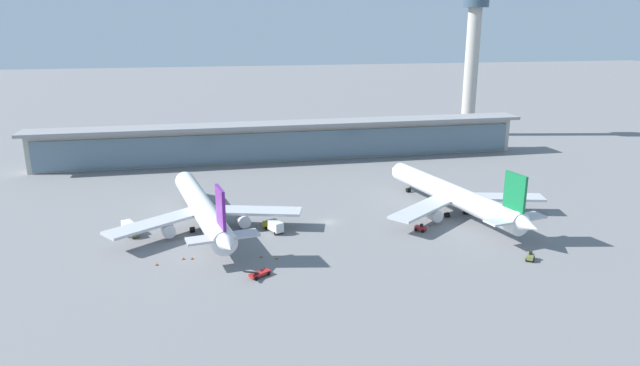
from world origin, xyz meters
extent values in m
plane|color=slate|center=(0.00, 0.00, 0.00)|extent=(1200.00, 1200.00, 0.00)
cylinder|color=white|center=(-33.65, 3.30, 5.57)|extent=(15.42, 55.86, 5.87)
cone|color=white|center=(-38.87, 33.03, 5.57)|extent=(6.58, 6.20, 5.75)
cone|color=white|center=(-28.47, -26.15, 6.16)|extent=(6.32, 7.28, 5.28)
cube|color=black|center=(-38.29, 29.72, 6.60)|extent=(4.76, 3.16, 0.71)
cube|color=#B7BABF|center=(-45.23, -3.93, 4.54)|extent=(24.29, 20.11, 0.71)
cube|color=#B7BABF|center=(-20.30, 0.45, 4.54)|extent=(26.12, 13.22, 0.71)
cylinder|color=silver|center=(-42.13, -3.98, 2.52)|extent=(3.93, 4.75, 3.24)
cylinder|color=silver|center=(-23.19, -0.65, 2.52)|extent=(3.93, 4.75, 3.24)
cube|color=#661E84|center=(-29.35, -21.13, 13.06)|extent=(1.92, 7.10, 9.11)
cube|color=#B7BABF|center=(-29.18, -22.13, 6.45)|extent=(16.73, 7.19, 0.51)
cylinder|color=black|center=(-36.31, -0.25, 0.71)|extent=(1.44, 1.61, 1.42)
cylinder|color=black|center=(-29.93, 0.87, 0.71)|extent=(1.44, 1.61, 1.42)
cylinder|color=black|center=(-37.50, 25.24, 0.71)|extent=(1.44, 1.61, 1.42)
cylinder|color=white|center=(36.01, 0.61, 5.57)|extent=(16.89, 55.73, 5.87)
cone|color=white|center=(29.97, 30.19, 5.57)|extent=(6.70, 6.33, 5.75)
cone|color=white|center=(41.99, -28.69, 6.16)|extent=(6.47, 7.39, 5.28)
cube|color=black|center=(30.64, 26.89, 6.60)|extent=(4.80, 3.26, 0.71)
cube|color=#B7BABF|center=(24.63, -6.93, 4.54)|extent=(24.02, 20.56, 0.71)
cube|color=#B7BABF|center=(49.43, -1.87, 4.54)|extent=(26.13, 12.59, 0.71)
cylinder|color=silver|center=(27.73, -6.91, 2.52)|extent=(4.02, 4.81, 3.24)
cylinder|color=silver|center=(46.58, -3.06, 2.52)|extent=(4.02, 4.81, 3.24)
cube|color=#14703D|center=(40.97, -23.70, 13.06)|extent=(2.11, 7.09, 9.11)
cube|color=#B7BABF|center=(41.18, -24.69, 6.45)|extent=(16.76, 7.61, 0.51)
cylinder|color=black|center=(33.44, -3.02, 0.71)|extent=(1.47, 1.63, 1.42)
cylinder|color=black|center=(39.79, -1.72, 0.71)|extent=(1.47, 1.63, 1.42)
cylinder|color=black|center=(31.56, 22.43, 0.71)|extent=(1.47, 1.63, 1.42)
cube|color=olive|center=(39.51, -34.89, 0.90)|extent=(2.91, 3.13, 0.90)
cube|color=black|center=(39.69, -34.65, 1.70)|extent=(0.98, 0.98, 0.70)
cylinder|color=black|center=(39.46, -36.10, 0.45)|extent=(0.78, 0.88, 0.90)
cylinder|color=black|center=(38.34, -35.22, 0.45)|extent=(0.78, 0.88, 0.90)
cylinder|color=black|center=(40.67, -34.56, 0.45)|extent=(0.78, 0.88, 0.90)
cylinder|color=black|center=(39.55, -33.67, 0.45)|extent=(0.78, 0.88, 0.90)
cube|color=#B21E1E|center=(21.98, -11.87, 0.90)|extent=(3.05, 3.04, 0.90)
cube|color=black|center=(22.20, -12.09, 1.70)|extent=(0.99, 0.99, 0.70)
cylinder|color=black|center=(20.78, -11.69, 0.45)|extent=(0.84, 0.83, 0.90)
cylinder|color=black|center=(21.79, -10.68, 0.45)|extent=(0.84, 0.83, 0.90)
cylinder|color=black|center=(22.18, -13.07, 0.45)|extent=(0.84, 0.83, 0.90)
cylinder|color=black|center=(23.18, -12.06, 0.45)|extent=(0.84, 0.83, 0.90)
cube|color=yellow|center=(-16.77, -1.27, 1.20)|extent=(2.82, 2.56, 1.50)
cube|color=black|center=(-17.08, -0.54, 1.50)|extent=(1.95, 0.92, 0.70)
cube|color=silver|center=(-15.16, -5.05, 1.85)|extent=(3.91, 5.13, 2.50)
cylinder|color=black|center=(-17.43, -2.42, 0.45)|extent=(0.61, 0.94, 0.90)
cylinder|color=black|center=(-15.48, -1.60, 0.45)|extent=(0.61, 0.94, 0.90)
cylinder|color=black|center=(-15.55, -6.84, 0.45)|extent=(0.61, 0.94, 0.90)
cylinder|color=black|center=(-13.60, -6.01, 0.45)|extent=(0.61, 0.94, 0.90)
cube|color=#B21E1E|center=(-22.01, -30.63, 0.75)|extent=(5.02, 4.10, 0.60)
cube|color=black|center=(-24.06, -31.94, 1.84)|extent=(3.82, 2.88, 1.72)
cylinder|color=black|center=(-22.98, -32.23, 0.45)|extent=(0.91, 0.72, 0.90)
cylinder|color=black|center=(-23.87, -30.84, 0.45)|extent=(0.91, 0.72, 0.90)
cylinder|color=black|center=(-20.15, -30.43, 0.45)|extent=(0.91, 0.72, 0.90)
cylinder|color=black|center=(-21.04, -29.03, 0.45)|extent=(0.91, 0.72, 0.90)
cube|color=olive|center=(-50.66, -1.19, 1.20)|extent=(2.85, 2.61, 1.50)
cube|color=black|center=(-50.32, -1.91, 1.50)|extent=(1.92, 0.99, 0.70)
cube|color=silver|center=(-52.41, 2.52, 1.85)|extent=(4.04, 5.14, 2.50)
cylinder|color=black|center=(-50.05, -0.02, 0.45)|extent=(0.64, 0.93, 0.90)
cylinder|color=black|center=(-51.96, -0.91, 0.45)|extent=(0.64, 0.93, 0.90)
cylinder|color=black|center=(-52.08, 4.33, 0.45)|extent=(0.64, 0.93, 0.90)
cylinder|color=black|center=(-54.00, 3.43, 0.45)|extent=(0.64, 0.93, 0.90)
cube|color=#B2ADA3|center=(0.00, 75.54, 7.00)|extent=(189.60, 8.00, 14.00)
cube|color=slate|center=(0.00, 71.24, 6.30)|extent=(185.81, 0.50, 11.20)
cube|color=gray|center=(0.00, 73.54, 14.60)|extent=(193.39, 12.80, 1.20)
cylinder|color=#B2ADA3|center=(94.17, 108.98, 29.76)|extent=(6.40, 6.40, 59.52)
cylinder|color=#384C5B|center=(94.17, 108.98, 62.02)|extent=(12.00, 12.00, 5.00)
cone|color=orange|center=(-17.27, -21.93, 0.35)|extent=(0.44, 0.44, 0.70)
cube|color=black|center=(-17.27, -21.93, 0.02)|extent=(0.62, 0.62, 0.04)
cone|color=orange|center=(-38.27, -17.76, 0.35)|extent=(0.44, 0.44, 0.70)
cube|color=black|center=(-38.27, -17.76, 0.02)|extent=(0.62, 0.62, 0.04)
cone|color=orange|center=(-36.30, -18.04, 0.35)|extent=(0.44, 0.44, 0.70)
cube|color=black|center=(-36.30, -18.04, 0.02)|extent=(0.62, 0.62, 0.04)
cone|color=orange|center=(-44.05, -19.88, 0.35)|extent=(0.44, 0.44, 0.70)
cube|color=black|center=(-44.05, -19.88, 0.02)|extent=(0.62, 0.62, 0.04)
cone|color=orange|center=(-20.59, -20.20, 0.35)|extent=(0.44, 0.44, 0.70)
cube|color=black|center=(-20.59, -20.20, 0.02)|extent=(0.62, 0.62, 0.04)
camera|label=1|loc=(-32.40, -141.54, 52.21)|focal=31.62mm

